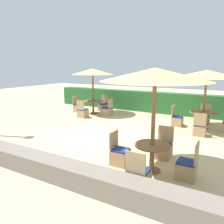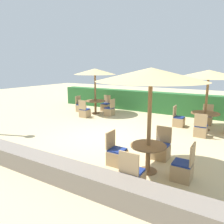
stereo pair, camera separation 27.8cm
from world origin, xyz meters
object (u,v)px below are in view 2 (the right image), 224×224
(round_table_back_right, at_px, (205,116))
(parasol_back_left, at_px, (95,72))
(patio_chair_back_right_north, at_px, (207,119))
(patio_chair_back_right_south, at_px, (201,130))
(parasol_front_right, at_px, (151,75))
(patio_chair_back_left_south, at_px, (85,112))
(parasol_back_right, at_px, (209,74))
(patio_chair_back_left_east, at_px, (110,111))
(patio_chair_front_right_south, at_px, (132,178))
(round_table_front_right, at_px, (148,152))
(patio_chair_back_right_west, at_px, (178,121))
(patio_chair_back_left_north, at_px, (106,106))
(patio_chair_front_right_west, at_px, (117,155))
(round_table_back_left, at_px, (95,103))
(patio_chair_front_right_east, at_px, (183,170))
(patio_chair_back_left_west, at_px, (81,107))
(patio_chair_front_right_north, at_px, (161,150))

(round_table_back_right, bearing_deg, parasol_back_left, 176.59)
(patio_chair_back_right_north, bearing_deg, parasol_back_left, 6.55)
(patio_chair_back_right_south, relative_size, patio_chair_back_right_north, 1.00)
(parasol_front_right, xyz_separation_m, patio_chair_back_left_south, (-5.20, 4.04, -2.21))
(parasol_back_right, relative_size, patio_chair_back_left_east, 2.91)
(patio_chair_front_right_south, distance_m, patio_chair_back_left_east, 7.37)
(parasol_front_right, distance_m, parasol_back_right, 4.80)
(round_table_front_right, xyz_separation_m, patio_chair_back_right_north, (0.61, 5.78, -0.27))
(patio_chair_back_right_west, relative_size, patio_chair_back_left_north, 1.00)
(patio_chair_front_right_west, xyz_separation_m, round_table_back_left, (-4.34, 5.15, 0.34))
(patio_chair_front_right_east, xyz_separation_m, patio_chair_back_left_west, (-7.18, 5.06, 0.00))
(parasol_front_right, height_order, parasol_back_right, parasol_front_right)
(parasol_front_right, distance_m, patio_chair_back_right_west, 5.26)
(patio_chair_back_left_west, bearing_deg, round_table_back_right, 87.21)
(patio_chair_front_right_north, distance_m, patio_chair_back_left_south, 6.06)
(patio_chair_front_right_east, distance_m, patio_chair_back_left_east, 7.18)
(round_table_back_right, bearing_deg, patio_chair_front_right_west, -107.98)
(round_table_front_right, xyz_separation_m, patio_chair_front_right_east, (0.87, 0.03, -0.27))
(patio_chair_front_right_south, bearing_deg, patio_chair_back_right_north, 84.98)
(round_table_back_right, height_order, patio_chair_back_right_west, patio_chair_back_right_west)
(patio_chair_front_right_east, xyz_separation_m, patio_chair_front_right_north, (-0.85, 0.94, 0.00))
(parasol_front_right, xyz_separation_m, patio_chair_back_left_east, (-4.26, 5.05, -2.21))
(round_table_back_right, bearing_deg, patio_chair_back_right_north, 92.56)
(round_table_back_left, height_order, patio_chair_back_left_east, patio_chair_back_left_east)
(patio_chair_back_left_east, bearing_deg, patio_chair_back_right_north, -81.52)
(parasol_back_left, bearing_deg, patio_chair_front_right_north, -38.11)
(parasol_front_right, height_order, patio_chair_back_left_north, parasol_front_right)
(parasol_front_right, distance_m, parasol_back_left, 7.32)
(round_table_back_right, bearing_deg, parasol_back_right, 180.00)
(patio_chair_front_right_south, bearing_deg, parasol_back_right, 83.64)
(patio_chair_back_left_west, relative_size, patio_chair_back_left_south, 1.00)
(patio_chair_front_right_east, bearing_deg, patio_chair_back_left_west, 54.82)
(patio_chair_back_right_north, distance_m, parasol_back_left, 6.25)
(parasol_front_right, bearing_deg, round_table_front_right, 0.00)
(patio_chair_front_right_north, height_order, patio_chair_back_right_south, same)
(patio_chair_front_right_east, height_order, patio_chair_back_right_north, same)
(patio_chair_back_left_north, xyz_separation_m, patio_chair_back_left_south, (-0.01, -2.06, 0.00))
(round_table_back_right, xyz_separation_m, patio_chair_back_right_south, (0.02, -1.02, -0.34))
(patio_chair_back_right_west, bearing_deg, patio_chair_front_right_east, 15.49)
(round_table_back_left, bearing_deg, patio_chair_back_left_west, -179.38)
(patio_chair_front_right_south, distance_m, patio_chair_back_right_north, 6.76)
(patio_chair_front_right_north, height_order, patio_chair_back_left_east, same)
(patio_chair_back_right_south, bearing_deg, round_table_back_left, 166.96)
(round_table_front_right, xyz_separation_m, patio_chair_front_right_north, (0.03, 0.97, -0.27))
(round_table_back_right, relative_size, round_table_back_left, 1.02)
(patio_chair_back_right_west, relative_size, parasol_back_left, 0.37)
(round_table_front_right, height_order, patio_chair_back_right_north, patio_chair_back_right_north)
(patio_chair_front_right_south, bearing_deg, patio_chair_back_left_east, 125.46)
(patio_chair_front_right_north, xyz_separation_m, patio_chair_back_left_north, (-5.21, 5.13, 0.00))
(patio_chair_back_right_north, bearing_deg, parasol_front_right, 83.98)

